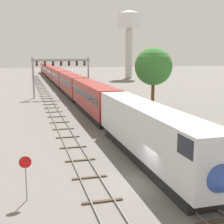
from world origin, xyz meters
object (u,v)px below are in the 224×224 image
Objects in this scene: signal_gantry at (61,68)px; trackside_tree_left at (153,66)px; passenger_train at (60,77)px; stop_sign at (26,172)px; water_tower at (129,27)px.

trackside_tree_left is (13.55, -16.88, 0.77)m from signal_gantry.
stop_sign is at bearing -98.04° from passenger_train.
passenger_train is 53.10× the size of stop_sign.
stop_sign is (-7.75, -47.59, -4.35)m from signal_gantry.
passenger_train is at bearing -138.21° from water_tower.
trackside_tree_left is at bearing 55.26° from stop_sign.
water_tower is at bearing 41.79° from passenger_train.
passenger_train is 41.85m from trackside_tree_left.
trackside_tree_left reaches higher than signal_gantry.
passenger_train is at bearing 84.46° from signal_gantry.
trackside_tree_left is (-17.67, -65.95, -12.20)m from water_tower.
water_tower reaches higher than trackside_tree_left.
water_tower reaches higher than stop_sign.
trackside_tree_left is (11.30, -40.06, 4.38)m from passenger_train.
signal_gantry is 4.20× the size of stop_sign.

